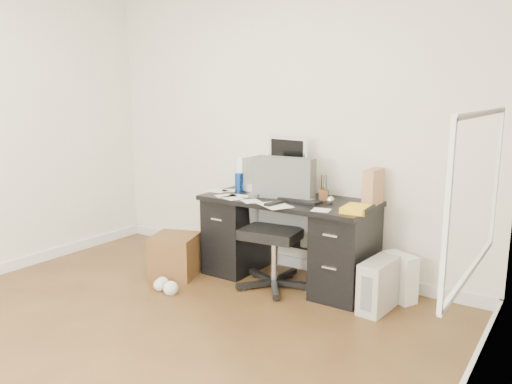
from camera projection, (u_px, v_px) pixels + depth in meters
ground at (121, 347)px, 3.28m from camera, size 4.00×4.00×0.00m
room_shell at (114, 91)px, 2.96m from camera, size 4.02×4.02×2.71m
desk at (288, 237)px, 4.38m from camera, size 1.50×0.70×0.75m
loose_papers at (266, 197)px, 4.38m from camera, size 1.10×0.60×0.00m
lcd_monitor at (288, 165)px, 4.49m from camera, size 0.45×0.30×0.52m
keyboard at (300, 200)px, 4.18m from camera, size 0.38×0.16×0.02m
computer_mouse at (330, 200)px, 4.09m from camera, size 0.08×0.08×0.06m
travel_mug at (239, 183)px, 4.57m from camera, size 0.09×0.09×0.18m
white_binder at (249, 173)px, 4.71m from camera, size 0.15×0.28×0.31m
magazine_file at (373, 187)px, 4.05m from camera, size 0.13×0.25×0.29m
pen_cup at (324, 188)px, 4.21m from camera, size 0.12×0.12×0.22m
yellow_book at (357, 209)px, 3.81m from camera, size 0.22×0.27×0.04m
paper_remote at (275, 204)px, 4.04m from camera, size 0.36×0.33×0.02m
office_chair at (275, 225)px, 4.21m from camera, size 0.69×0.69×1.10m
pc_tower at (378, 285)px, 3.81m from camera, size 0.21×0.41×0.40m
shopping_bag at (399, 277)px, 4.00m from camera, size 0.34×0.30×0.38m
wicker_basket at (175, 256)px, 4.54m from camera, size 0.49×0.49×0.38m
desk_printer at (333, 273)px, 4.38m from camera, size 0.37×0.32×0.19m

